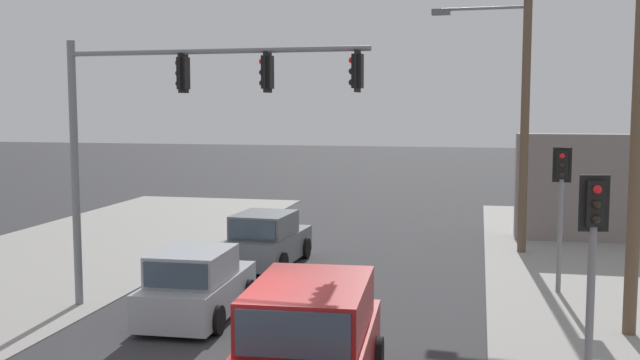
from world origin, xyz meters
name	(u,v)px	position (x,y,z in m)	size (l,w,h in m)	color
lane_dash_mid	(271,348)	(0.00, 3.00, 0.00)	(0.20, 2.40, 0.01)	silver
lane_dash_far	(325,285)	(0.00, 8.00, 0.00)	(0.20, 2.40, 0.01)	silver
utility_pole_midground_right	(635,46)	(6.65, 5.28, 5.71)	(3.77, 0.65, 10.67)	brown
utility_pole_background_right	(522,71)	(4.98, 13.44, 5.58)	(3.78, 0.46, 10.42)	brown
traffic_signal_mast	(170,115)	(-2.78, 4.91, 4.35)	(6.88, 0.71, 6.00)	slate
pedestal_signal_right_kerb	(592,252)	(5.44, 1.30, 2.42)	(0.44, 0.30, 3.56)	slate
pedestal_signal_far_median	(561,195)	(5.72, 8.46, 2.42)	(0.44, 0.30, 3.56)	slate
hatchback_crossing_left	(196,286)	(-2.11, 4.59, 0.70)	(1.85, 3.68, 1.53)	#A3A8AD
suv_receding_far	(308,351)	(1.30, 0.47, 0.88)	(2.24, 4.62, 1.90)	maroon
hatchback_oncoming_near	(267,241)	(-2.12, 10.06, 0.70)	(1.94, 3.72, 1.53)	slate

